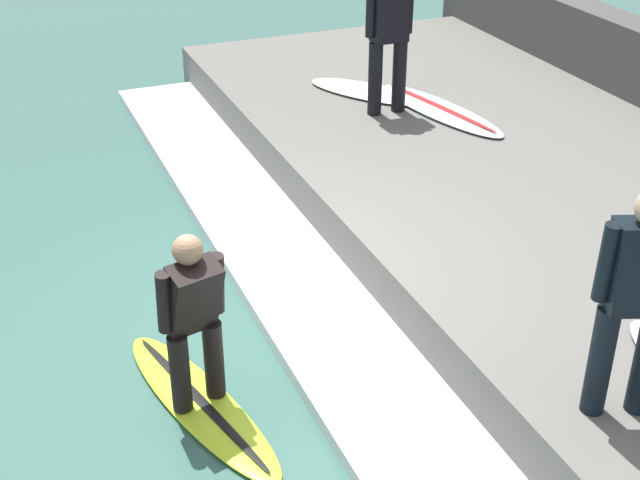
# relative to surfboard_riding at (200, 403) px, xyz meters

# --- Properties ---
(ground_plane) EXTENTS (28.00, 28.00, 0.00)m
(ground_plane) POSITION_rel_surfboard_riding_xyz_m (0.72, 0.86, -0.03)
(ground_plane) COLOR #386056
(concrete_ledge) EXTENTS (4.40, 12.50, 0.54)m
(concrete_ledge) POSITION_rel_surfboard_riding_xyz_m (3.94, 0.86, 0.24)
(concrete_ledge) COLOR #66635E
(concrete_ledge) RESTS_ON ground_plane
(wave_foam_crest) EXTENTS (1.01, 11.87, 0.13)m
(wave_foam_crest) POSITION_rel_surfboard_riding_xyz_m (1.23, 0.86, 0.03)
(wave_foam_crest) COLOR silver
(wave_foam_crest) RESTS_ON ground_plane
(surfboard_riding) EXTENTS (0.94, 2.11, 0.07)m
(surfboard_riding) POSITION_rel_surfboard_riding_xyz_m (0.00, 0.00, 0.00)
(surfboard_riding) COLOR #BFE02D
(surfboard_riding) RESTS_ON ground_plane
(surfer_riding) EXTENTS (0.51, 0.45, 1.39)m
(surfer_riding) POSITION_rel_surfboard_riding_xyz_m (-0.00, -0.00, 0.80)
(surfer_riding) COLOR black
(surfer_riding) RESTS_ON surfboard_riding
(surfer_waiting_near) EXTENTS (0.57, 0.26, 1.68)m
(surfer_waiting_near) POSITION_rel_surfboard_riding_xyz_m (3.30, 3.69, 1.45)
(surfer_waiting_near) COLOR black
(surfer_waiting_near) RESTS_ON concrete_ledge
(surfboard_waiting_near) EXTENTS (0.91, 2.13, 0.07)m
(surfboard_waiting_near) POSITION_rel_surfboard_riding_xyz_m (3.89, 3.45, 0.54)
(surfboard_waiting_near) COLOR silver
(surfboard_waiting_near) RESTS_ON concrete_ledge
(surfer_waiting_far) EXTENTS (0.51, 0.37, 1.57)m
(surfer_waiting_far) POSITION_rel_surfboard_riding_xyz_m (2.32, -1.68, 1.39)
(surfer_waiting_far) COLOR black
(surfer_waiting_far) RESTS_ON concrete_ledge
(surfboard_spare) EXTENTS (1.40, 1.68, 0.06)m
(surfboard_spare) POSITION_rel_surfboard_riding_xyz_m (3.38, 4.33, 0.54)
(surfboard_spare) COLOR white
(surfboard_spare) RESTS_ON concrete_ledge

